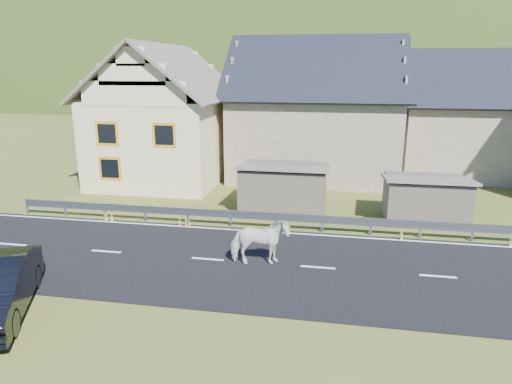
# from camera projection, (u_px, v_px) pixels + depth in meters

# --- Properties ---
(ground) EXTENTS (160.00, 160.00, 0.00)m
(ground) POSITION_uv_depth(u_px,v_px,m) (318.00, 268.00, 15.98)
(ground) COLOR #3B4914
(ground) RESTS_ON ground
(road) EXTENTS (60.00, 7.00, 0.04)m
(road) POSITION_uv_depth(u_px,v_px,m) (318.00, 268.00, 15.97)
(road) COLOR black
(road) RESTS_ON ground
(lane_markings) EXTENTS (60.00, 6.60, 0.01)m
(lane_markings) POSITION_uv_depth(u_px,v_px,m) (318.00, 267.00, 15.96)
(lane_markings) COLOR silver
(lane_markings) RESTS_ON road
(guardrail) EXTENTS (28.10, 0.09, 0.75)m
(guardrail) POSITION_uv_depth(u_px,v_px,m) (323.00, 220.00, 19.32)
(guardrail) COLOR #93969B
(guardrail) RESTS_ON ground
(shed_left) EXTENTS (4.30, 3.30, 2.40)m
(shed_left) POSITION_uv_depth(u_px,v_px,m) (284.00, 188.00, 22.19)
(shed_left) COLOR #62574B
(shed_left) RESTS_ON ground
(shed_right) EXTENTS (3.80, 2.90, 2.20)m
(shed_right) POSITION_uv_depth(u_px,v_px,m) (425.00, 200.00, 20.63)
(shed_right) COLOR #62574B
(shed_right) RESTS_ON ground
(house_cream) EXTENTS (7.80, 9.80, 8.30)m
(house_cream) POSITION_uv_depth(u_px,v_px,m) (166.00, 108.00, 27.91)
(house_cream) COLOR beige
(house_cream) RESTS_ON ground
(house_stone_a) EXTENTS (10.80, 9.80, 8.90)m
(house_stone_a) POSITION_uv_depth(u_px,v_px,m) (316.00, 102.00, 29.14)
(house_stone_a) COLOR tan
(house_stone_a) RESTS_ON ground
(house_stone_b) EXTENTS (9.80, 8.80, 8.10)m
(house_stone_b) POSITION_uv_depth(u_px,v_px,m) (473.00, 108.00, 29.43)
(house_stone_b) COLOR tan
(house_stone_b) RESTS_ON ground
(mountain) EXTENTS (440.00, 280.00, 260.00)m
(mountain) POSITION_uv_depth(u_px,v_px,m) (349.00, 133.00, 191.19)
(mountain) COLOR #2A3E18
(mountain) RESTS_ON ground
(conifer_patch) EXTENTS (76.00, 50.00, 28.00)m
(conifer_patch) POSITION_uv_depth(u_px,v_px,m) (141.00, 69.00, 128.14)
(conifer_patch) COLOR black
(conifer_patch) RESTS_ON ground
(horse) EXTENTS (1.32, 2.17, 1.71)m
(horse) POSITION_uv_depth(u_px,v_px,m) (259.00, 242.00, 15.99)
(horse) COLOR silver
(horse) RESTS_ON road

